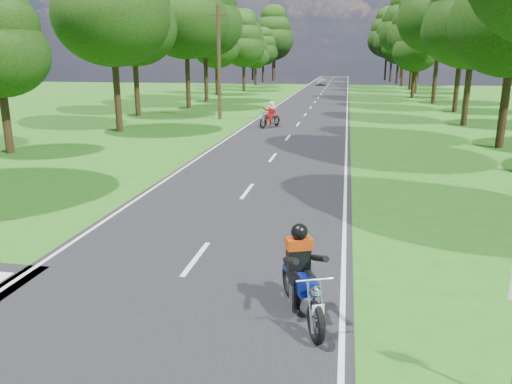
# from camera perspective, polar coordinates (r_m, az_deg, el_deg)

# --- Properties ---
(ground) EXTENTS (160.00, 160.00, 0.00)m
(ground) POSITION_cam_1_polar(r_m,az_deg,el_deg) (9.77, -10.34, -12.05)
(ground) COLOR #225F15
(ground) RESTS_ON ground
(main_road) EXTENTS (7.00, 140.00, 0.02)m
(main_road) POSITION_cam_1_polar(r_m,az_deg,el_deg) (58.36, 7.13, 10.65)
(main_road) COLOR black
(main_road) RESTS_ON ground
(road_markings) EXTENTS (7.40, 140.00, 0.01)m
(road_markings) POSITION_cam_1_polar(r_m,az_deg,el_deg) (56.50, 6.88, 10.53)
(road_markings) COLOR silver
(road_markings) RESTS_ON main_road
(treeline) EXTENTS (40.00, 115.35, 14.78)m
(treeline) POSITION_cam_1_polar(r_m,az_deg,el_deg) (68.30, 9.13, 18.14)
(treeline) COLOR black
(treeline) RESTS_ON ground
(telegraph_pole) EXTENTS (1.20, 0.26, 8.00)m
(telegraph_pole) POSITION_cam_1_polar(r_m,az_deg,el_deg) (37.26, -4.25, 14.52)
(telegraph_pole) COLOR #382616
(telegraph_pole) RESTS_ON ground
(rider_near_blue) EXTENTS (1.34, 2.08, 1.65)m
(rider_near_blue) POSITION_cam_1_polar(r_m,az_deg,el_deg) (8.71, 5.28, -9.20)
(rider_near_blue) COLOR navy
(rider_near_blue) RESTS_ON main_road
(rider_far_red) EXTENTS (1.42, 2.11, 1.67)m
(rider_far_red) POSITION_cam_1_polar(r_m,az_deg,el_deg) (32.87, 1.61, 8.87)
(rider_far_red) COLOR #B00D1B
(rider_far_red) RESTS_ON main_road
(distant_car) EXTENTS (1.55, 3.73, 1.26)m
(distant_car) POSITION_cam_1_polar(r_m,az_deg,el_deg) (85.05, 7.46, 12.44)
(distant_car) COLOR #AEB0B5
(distant_car) RESTS_ON main_road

